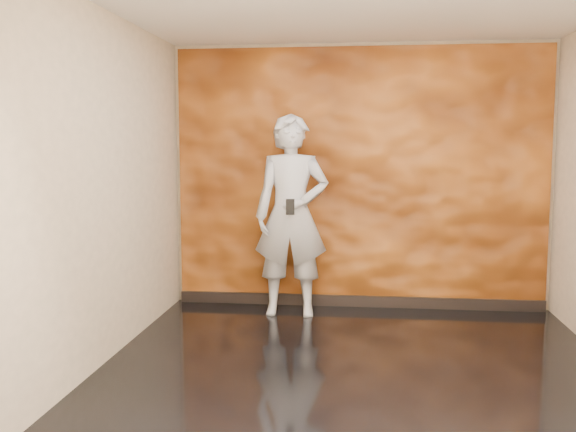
# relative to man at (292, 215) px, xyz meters

# --- Properties ---
(room) EXTENTS (4.02, 4.02, 2.81)m
(room) POSITION_rel_man_xyz_m (0.68, -1.54, 0.38)
(room) COLOR black
(room) RESTS_ON ground
(feature_wall) EXTENTS (3.90, 0.06, 2.75)m
(feature_wall) POSITION_rel_man_xyz_m (0.68, 0.42, 0.36)
(feature_wall) COLOR orange
(feature_wall) RESTS_ON ground
(baseboard) EXTENTS (3.90, 0.04, 0.12)m
(baseboard) POSITION_rel_man_xyz_m (0.68, 0.38, -0.96)
(baseboard) COLOR black
(baseboard) RESTS_ON ground
(man) EXTENTS (0.77, 0.52, 2.05)m
(man) POSITION_rel_man_xyz_m (0.00, 0.00, 0.00)
(man) COLOR #979CA5
(man) RESTS_ON ground
(phone) EXTENTS (0.08, 0.03, 0.15)m
(phone) POSITION_rel_man_xyz_m (0.02, -0.32, 0.12)
(phone) COLOR black
(phone) RESTS_ON man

